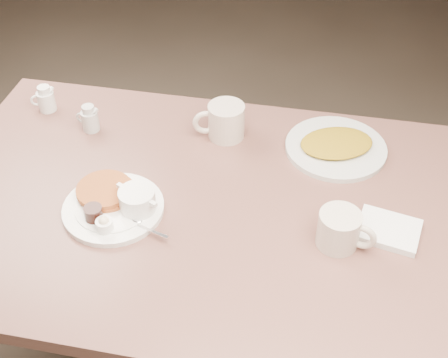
% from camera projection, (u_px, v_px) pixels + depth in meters
% --- Properties ---
extents(diner_table, '(1.50, 0.90, 0.75)m').
position_uv_depth(diner_table, '(223.00, 250.00, 1.57)').
color(diner_table, '#84564C').
rests_on(diner_table, ground).
extents(main_plate, '(0.33, 0.33, 0.07)m').
position_uv_depth(main_plate, '(116.00, 203.00, 1.44)').
color(main_plate, white).
rests_on(main_plate, diner_table).
extents(coffee_mug_near, '(0.15, 0.12, 0.09)m').
position_uv_depth(coffee_mug_near, '(340.00, 229.00, 1.34)').
color(coffee_mug_near, beige).
rests_on(coffee_mug_near, diner_table).
extents(napkin, '(0.16, 0.14, 0.02)m').
position_uv_depth(napkin, '(388.00, 230.00, 1.39)').
color(napkin, white).
rests_on(napkin, diner_table).
extents(coffee_mug_far, '(0.16, 0.13, 0.10)m').
position_uv_depth(coffee_mug_far, '(225.00, 121.00, 1.64)').
color(coffee_mug_far, beige).
rests_on(coffee_mug_far, diner_table).
extents(creamer_left, '(0.07, 0.05, 0.08)m').
position_uv_depth(creamer_left, '(46.00, 99.00, 1.74)').
color(creamer_left, white).
rests_on(creamer_left, diner_table).
extents(creamer_right, '(0.08, 0.06, 0.08)m').
position_uv_depth(creamer_right, '(90.00, 119.00, 1.67)').
color(creamer_right, silver).
rests_on(creamer_right, diner_table).
extents(hash_plate, '(0.37, 0.37, 0.04)m').
position_uv_depth(hash_plate, '(336.00, 146.00, 1.62)').
color(hash_plate, silver).
rests_on(hash_plate, diner_table).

